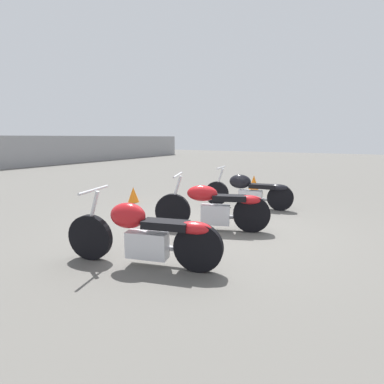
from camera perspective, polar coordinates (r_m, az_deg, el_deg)
The scene contains 6 objects.
ground_plane at distance 5.59m, azimuth 3.59°, elevation -6.95°, with size 60.00×60.00×0.00m, color #5B5954.
motorcycle_slot_0 at distance 3.96m, azimuth -9.06°, elevation -7.87°, with size 0.85×2.10×1.00m.
motorcycle_slot_1 at distance 5.38m, azimuth 4.22°, elevation -2.86°, with size 1.00×1.96×1.02m.
motorcycle_slot_2 at distance 7.23m, azimuth 10.82°, elevation 0.26°, with size 0.67×2.10×0.96m.
traffic_cone_near at distance 7.92m, azimuth -11.10°, elevation -0.49°, with size 0.29×0.29×0.39m.
traffic_cone_far at distance 9.24m, azimuth 11.68°, elevation 1.48°, with size 0.36×0.36×0.54m.
Camera 1 is at (-4.76, -2.40, 1.66)m, focal length 28.00 mm.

